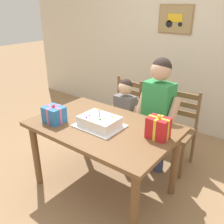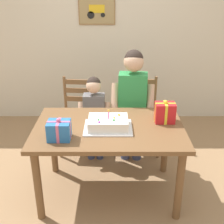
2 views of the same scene
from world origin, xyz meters
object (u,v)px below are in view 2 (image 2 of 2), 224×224
at_px(child_older, 132,96).
at_px(child_younger, 94,111).
at_px(birthday_cake, 107,124).
at_px(gift_box_red_large, 164,112).
at_px(chair_right, 140,115).
at_px(gift_box_beside_cake, 58,130).
at_px(chair_left, 78,115).
at_px(dining_table, 108,136).

height_order(child_older, child_younger, child_older).
distance_m(birthday_cake, gift_box_red_large, 0.56).
height_order(birthday_cake, chair_right, birthday_cake).
bearing_deg(birthday_cake, gift_box_red_large, 14.72).
xyz_separation_m(birthday_cake, gift_box_beside_cake, (-0.41, -0.20, 0.03)).
xyz_separation_m(birthday_cake, child_older, (0.27, 0.66, 0.01)).
bearing_deg(child_younger, gift_box_red_large, -36.47).
relative_size(gift_box_beside_cake, chair_left, 0.22).
bearing_deg(dining_table, birthday_cake, -100.01).
height_order(gift_box_red_large, gift_box_beside_cake, gift_box_red_large).
relative_size(gift_box_red_large, child_older, 0.17).
height_order(gift_box_red_large, chair_right, gift_box_red_large).
height_order(dining_table, child_older, child_older).
relative_size(dining_table, child_younger, 1.35).
xyz_separation_m(gift_box_red_large, child_younger, (-0.71, 0.52, -0.22)).
bearing_deg(chair_right, gift_box_red_large, -79.31).
height_order(birthday_cake, gift_box_red_large, gift_box_red_large).
height_order(chair_left, child_older, child_older).
xyz_separation_m(dining_table, gift_box_red_large, (0.53, 0.11, 0.20)).
xyz_separation_m(child_older, child_younger, (-0.43, 0.00, -0.18)).
xyz_separation_m(dining_table, gift_box_beside_cake, (-0.42, -0.23, 0.18)).
height_order(dining_table, child_younger, child_younger).
distance_m(gift_box_beside_cake, chair_right, 1.42).
bearing_deg(gift_box_beside_cake, chair_right, 53.72).
bearing_deg(dining_table, gift_box_red_large, 11.21).
distance_m(birthday_cake, child_younger, 0.71).
distance_m(birthday_cake, gift_box_beside_cake, 0.46).
xyz_separation_m(gift_box_red_large, gift_box_beside_cake, (-0.95, -0.34, -0.01)).
height_order(gift_box_beside_cake, chair_right, gift_box_beside_cake).
bearing_deg(chair_left, gift_box_red_large, -39.75).
relative_size(birthday_cake, chair_right, 0.48).
bearing_deg(chair_left, child_older, -20.65).
distance_m(gift_box_red_large, gift_box_beside_cake, 1.01).
height_order(birthday_cake, child_younger, child_younger).
height_order(birthday_cake, chair_left, birthday_cake).
relative_size(chair_right, child_older, 0.69).
bearing_deg(birthday_cake, child_older, 68.08).
bearing_deg(child_older, chair_right, 62.27).
bearing_deg(child_older, gift_box_beside_cake, -128.42).
xyz_separation_m(gift_box_red_large, child_older, (-0.27, 0.52, -0.03)).
height_order(chair_left, chair_right, same).
bearing_deg(child_older, child_younger, 179.91).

